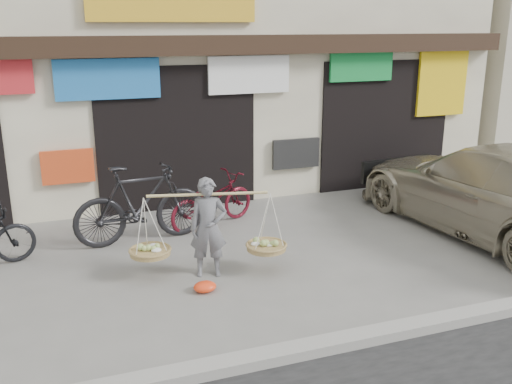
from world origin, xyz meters
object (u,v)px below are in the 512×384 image
object	(u,v)px
bike_1	(141,204)
suv	(493,189)
street_vendor	(208,232)
bike_2	(212,200)

from	to	relation	value
bike_1	suv	world-z (taller)	suv
bike_1	suv	bearing A→B (deg)	-110.53
street_vendor	bike_1	distance (m)	1.74
street_vendor	suv	xyz separation A→B (m)	(4.93, 0.01, 0.13)
street_vendor	suv	size ratio (longest dim) A/B	0.39
bike_2	suv	xyz separation A→B (m)	(4.33, -1.96, 0.31)
bike_2	suv	bearing A→B (deg)	-137.53
bike_1	bike_2	world-z (taller)	bike_1
street_vendor	bike_2	world-z (taller)	street_vendor
street_vendor	bike_1	world-z (taller)	street_vendor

